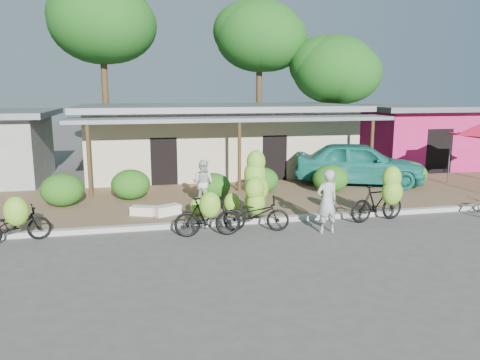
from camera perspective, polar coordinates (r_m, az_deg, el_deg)
The scene contains 26 objects.
ground at distance 12.77m, azimuth 5.83°, elevation -7.54°, with size 100.00×100.00×0.00m, color #4E4C49.
sidewalk at distance 17.39m, azimuth 0.70°, elevation -2.30°, with size 60.00×6.00×0.12m, color brown.
curb at distance 14.58m, azimuth 3.38°, elevation -4.86°, with size 60.00×0.25×0.15m, color #A8A399.
shop_main at distance 22.87m, azimuth -2.67°, elevation 5.07°, with size 13.00×8.50×3.35m.
shop_pink at distance 26.78m, azimuth 20.14°, elevation 5.16°, with size 6.00×6.00×3.25m.
tree_far_center at distance 27.93m, azimuth -16.94°, elevation 18.15°, with size 5.74×5.67×9.96m.
tree_center_right at distance 29.19m, azimuth 1.95°, elevation 17.30°, with size 5.37×5.26×9.31m.
tree_near_right at distance 28.42m, azimuth 11.02°, elevation 13.25°, with size 5.03×4.89×7.17m.
hedge_0 at distance 17.07m, azimuth -20.83°, elevation -1.13°, with size 1.44×1.30×1.13m, color #255613.
hedge_1 at distance 17.42m, azimuth -13.18°, elevation -0.53°, with size 1.40×1.26×1.09m, color #255613.
hedge_2 at distance 17.04m, azimuth -3.24°, elevation -0.74°, with size 1.23×1.10×0.96m, color #255613.
hedge_3 at distance 18.06m, azimuth 2.70°, elevation -0.02°, with size 1.27×1.14×0.99m, color #255613.
hedge_4 at distance 18.45m, azimuth 10.97°, elevation 0.16°, with size 1.38×1.25×1.08m, color #255613.
hedge_5 at distance 20.33m, azimuth 20.13°, elevation 0.60°, with size 1.32×1.19×1.03m, color #255613.
bike_far_left at distance 13.73m, azimuth -25.77°, elevation -4.75°, with size 1.95×1.50×1.41m.
bike_left at distance 12.96m, azimuth -3.92°, elevation -4.29°, with size 1.89×1.20×1.42m.
bike_center at distance 13.71m, azimuth 1.95°, elevation -2.35°, with size 2.01×1.37×2.30m.
bike_right at distance 14.98m, azimuth 16.83°, elevation -2.18°, with size 1.98×1.33×1.83m.
loose_banana_a at distance 14.88m, azimuth -5.20°, elevation -3.20°, with size 0.47×0.40×0.59m, color #84BB2E.
loose_banana_b at distance 15.22m, azimuth -1.00°, elevation -2.75°, with size 0.51×0.43×0.64m, color #84BB2E.
loose_banana_c at distance 16.19m, azimuth 10.67°, elevation -2.19°, with size 0.47×0.40×0.59m, color #84BB2E.
sack_near at distance 15.10m, azimuth -8.88°, elevation -3.65°, with size 0.85×0.40×0.30m, color silver.
sack_far at distance 15.22m, azimuth -11.74°, elevation -3.67°, with size 0.75×0.38×0.28m, color silver.
vendor at distance 13.53m, azimuth 10.56°, elevation -2.57°, with size 0.67×0.44×1.84m, color #989898.
bystander at distance 16.01m, azimuth -4.53°, elevation -0.35°, with size 0.78×0.60×1.60m, color silver.
teal_van at distance 20.28m, azimuth 14.32°, elevation 2.02°, with size 2.14×5.31×1.81m, color #1A7569.
Camera 1 is at (-3.84, -11.50, 4.01)m, focal length 35.00 mm.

